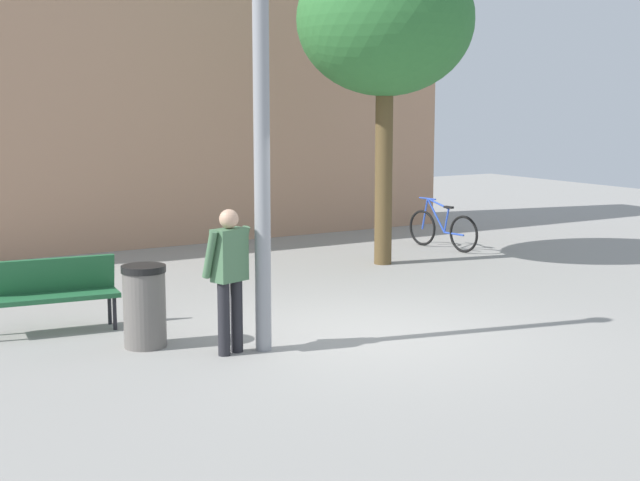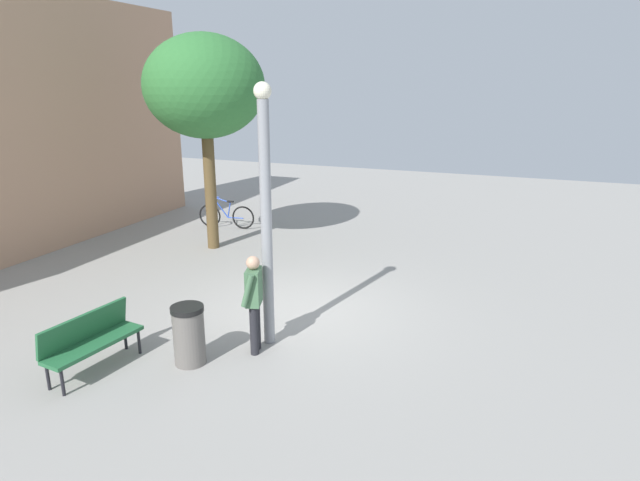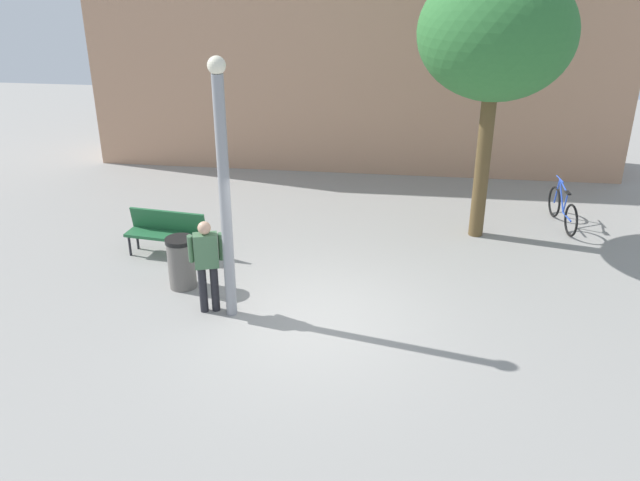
{
  "view_description": "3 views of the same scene",
  "coord_description": "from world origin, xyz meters",
  "px_view_note": "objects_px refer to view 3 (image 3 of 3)",
  "views": [
    {
      "loc": [
        -6.25,
        -9.27,
        2.9
      ],
      "look_at": [
        -0.31,
        0.56,
        1.13
      ],
      "focal_mm": 51.85,
      "sensor_mm": 36.0,
      "label": 1
    },
    {
      "loc": [
        -9.02,
        -3.94,
        4.33
      ],
      "look_at": [
        0.33,
        -0.26,
        1.38
      ],
      "focal_mm": 30.37,
      "sensor_mm": 36.0,
      "label": 2
    },
    {
      "loc": [
        1.33,
        -9.72,
        5.95
      ],
      "look_at": [
        0.08,
        0.25,
        1.35
      ],
      "focal_mm": 37.72,
      "sensor_mm": 36.0,
      "label": 3
    }
  ],
  "objects_px": {
    "park_bench": "(166,230)",
    "bicycle_blue": "(562,209)",
    "lamppost": "(224,186)",
    "person_by_lamppost": "(207,260)",
    "plaza_tree": "(496,35)",
    "trash_bin": "(182,263)"
  },
  "relations": [
    {
      "from": "lamppost",
      "to": "person_by_lamppost",
      "type": "bearing_deg",
      "value": 172.09
    },
    {
      "from": "person_by_lamppost",
      "to": "trash_bin",
      "type": "relative_size",
      "value": 1.71
    },
    {
      "from": "bicycle_blue",
      "to": "trash_bin",
      "type": "relative_size",
      "value": 1.85
    },
    {
      "from": "person_by_lamppost",
      "to": "plaza_tree",
      "type": "relative_size",
      "value": 0.3
    },
    {
      "from": "park_bench",
      "to": "bicycle_blue",
      "type": "bearing_deg",
      "value": 17.11
    },
    {
      "from": "park_bench",
      "to": "plaza_tree",
      "type": "distance_m",
      "value": 7.49
    },
    {
      "from": "lamppost",
      "to": "trash_bin",
      "type": "distance_m",
      "value": 2.32
    },
    {
      "from": "person_by_lamppost",
      "to": "trash_bin",
      "type": "height_order",
      "value": "person_by_lamppost"
    },
    {
      "from": "park_bench",
      "to": "trash_bin",
      "type": "bearing_deg",
      "value": -60.76
    },
    {
      "from": "plaza_tree",
      "to": "bicycle_blue",
      "type": "height_order",
      "value": "plaza_tree"
    },
    {
      "from": "plaza_tree",
      "to": "trash_bin",
      "type": "distance_m",
      "value": 7.36
    },
    {
      "from": "park_bench",
      "to": "plaza_tree",
      "type": "relative_size",
      "value": 0.3
    },
    {
      "from": "person_by_lamppost",
      "to": "plaza_tree",
      "type": "bearing_deg",
      "value": 38.63
    },
    {
      "from": "park_bench",
      "to": "plaza_tree",
      "type": "bearing_deg",
      "value": 15.8
    },
    {
      "from": "lamppost",
      "to": "plaza_tree",
      "type": "bearing_deg",
      "value": 41.45
    },
    {
      "from": "trash_bin",
      "to": "park_bench",
      "type": "bearing_deg",
      "value": 119.24
    },
    {
      "from": "bicycle_blue",
      "to": "plaza_tree",
      "type": "bearing_deg",
      "value": -158.73
    },
    {
      "from": "bicycle_blue",
      "to": "trash_bin",
      "type": "bearing_deg",
      "value": -152.94
    },
    {
      "from": "plaza_tree",
      "to": "trash_bin",
      "type": "xyz_separation_m",
      "value": [
        -5.57,
        -3.08,
        -3.7
      ]
    },
    {
      "from": "lamppost",
      "to": "trash_bin",
      "type": "xyz_separation_m",
      "value": [
        -1.13,
        0.84,
        -1.84
      ]
    },
    {
      "from": "person_by_lamppost",
      "to": "park_bench",
      "type": "xyz_separation_m",
      "value": [
        -1.46,
        2.08,
        -0.42
      ]
    },
    {
      "from": "person_by_lamppost",
      "to": "trash_bin",
      "type": "bearing_deg",
      "value": 132.96
    }
  ]
}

